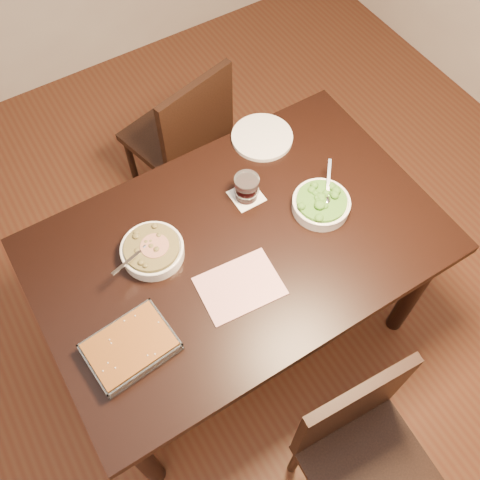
# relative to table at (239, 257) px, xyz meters

# --- Properties ---
(ground) EXTENTS (4.00, 4.00, 0.00)m
(ground) POSITION_rel_table_xyz_m (0.00, 0.00, -0.65)
(ground) COLOR #4C2315
(ground) RESTS_ON ground
(table) EXTENTS (1.40, 0.90, 0.75)m
(table) POSITION_rel_table_xyz_m (0.00, 0.00, 0.00)
(table) COLOR black
(table) RESTS_ON ground
(magazine_a) EXTENTS (0.28, 0.22, 0.01)m
(magazine_a) POSITION_rel_table_xyz_m (-0.09, -0.14, 0.10)
(magazine_a) COLOR #BD3649
(magazine_a) RESTS_ON table
(coaster) EXTENTS (0.11, 0.11, 0.00)m
(coaster) POSITION_rel_table_xyz_m (0.13, 0.16, 0.10)
(coaster) COLOR white
(coaster) RESTS_ON table
(stew_bowl) EXTENTS (0.23, 0.22, 0.08)m
(stew_bowl) POSITION_rel_table_xyz_m (-0.27, 0.12, 0.13)
(stew_bowl) COLOR white
(stew_bowl) RESTS_ON table
(broccoli_bowl) EXTENTS (0.21, 0.21, 0.08)m
(broccoli_bowl) POSITION_rel_table_xyz_m (0.33, -0.03, 0.12)
(broccoli_bowl) COLOR white
(broccoli_bowl) RESTS_ON table
(baking_dish) EXTENTS (0.28, 0.22, 0.05)m
(baking_dish) POSITION_rel_table_xyz_m (-0.48, -0.15, 0.12)
(baking_dish) COLOR silver
(baking_dish) RESTS_ON table
(wine_tumbler) EXTENTS (0.09, 0.09, 0.10)m
(wine_tumbler) POSITION_rel_table_xyz_m (0.13, 0.16, 0.15)
(wine_tumbler) COLOR black
(wine_tumbler) RESTS_ON coaster
(dinner_plate) EXTENTS (0.24, 0.24, 0.02)m
(dinner_plate) POSITION_rel_table_xyz_m (0.33, 0.36, 0.10)
(dinner_plate) COLOR white
(dinner_plate) RESTS_ON table
(chair_near) EXTENTS (0.42, 0.42, 0.84)m
(chair_near) POSITION_rel_table_xyz_m (0.02, -0.74, -0.18)
(chair_near) COLOR black
(chair_near) RESTS_ON ground
(chair_far) EXTENTS (0.48, 0.48, 0.85)m
(chair_far) POSITION_rel_table_xyz_m (0.18, 0.77, -0.18)
(chair_far) COLOR black
(chair_far) RESTS_ON ground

